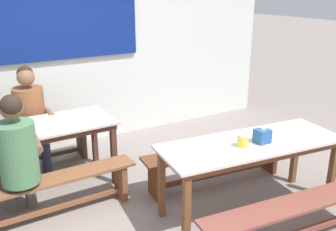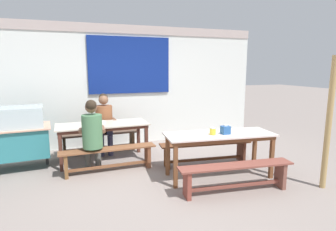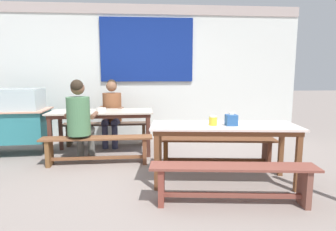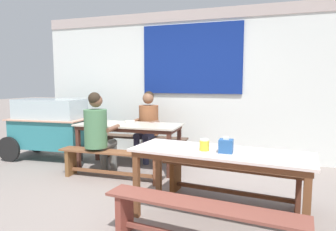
{
  "view_description": "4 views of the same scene",
  "coord_description": "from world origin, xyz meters",
  "px_view_note": "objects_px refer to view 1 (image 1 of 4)",
  "views": [
    {
      "loc": [
        -1.46,
        -2.64,
        2.17
      ],
      "look_at": [
        0.32,
        0.41,
        0.94
      ],
      "focal_mm": 40.45,
      "sensor_mm": 36.0,
      "label": 1
    },
    {
      "loc": [
        -1.4,
        -4.09,
        1.83
      ],
      "look_at": [
        0.36,
        0.84,
        0.92
      ],
      "focal_mm": 29.61,
      "sensor_mm": 36.0,
      "label": 2
    },
    {
      "loc": [
        -0.06,
        -3.51,
        1.36
      ],
      "look_at": [
        0.26,
        0.54,
        0.77
      ],
      "focal_mm": 29.64,
      "sensor_mm": 36.0,
      "label": 3
    },
    {
      "loc": [
        1.35,
        -3.16,
        1.45
      ],
      "look_at": [
        0.01,
        0.86,
        0.97
      ],
      "focal_mm": 31.86,
      "sensor_mm": 36.0,
      "label": 4
    }
  ],
  "objects_px": {
    "dining_table_far": "(32,134)",
    "soup_bowl": "(28,123)",
    "bench_near_back": "(216,159)",
    "bench_near_front": "(291,218)",
    "tissue_box": "(262,136)",
    "bench_far_back": "(24,146)",
    "person_center_facing": "(30,113)",
    "condiment_jar": "(242,141)",
    "dining_table_near": "(251,149)",
    "person_left_back_turned": "(17,154)",
    "bench_far_front": "(52,191)"
  },
  "relations": [
    {
      "from": "dining_table_far",
      "to": "condiment_jar",
      "type": "distance_m",
      "value": 2.19
    },
    {
      "from": "person_left_back_turned",
      "to": "dining_table_far",
      "type": "bearing_deg",
      "value": 66.82
    },
    {
      "from": "bench_far_back",
      "to": "person_center_facing",
      "type": "distance_m",
      "value": 0.44
    },
    {
      "from": "person_left_back_turned",
      "to": "person_center_facing",
      "type": "bearing_deg",
      "value": 73.26
    },
    {
      "from": "bench_near_back",
      "to": "person_left_back_turned",
      "type": "relative_size",
      "value": 1.36
    },
    {
      "from": "dining_table_far",
      "to": "tissue_box",
      "type": "distance_m",
      "value": 2.37
    },
    {
      "from": "tissue_box",
      "to": "condiment_jar",
      "type": "bearing_deg",
      "value": 173.53
    },
    {
      "from": "bench_near_front",
      "to": "soup_bowl",
      "type": "height_order",
      "value": "soup_bowl"
    },
    {
      "from": "dining_table_far",
      "to": "person_center_facing",
      "type": "bearing_deg",
      "value": 80.12
    },
    {
      "from": "dining_table_far",
      "to": "person_center_facing",
      "type": "height_order",
      "value": "person_center_facing"
    },
    {
      "from": "dining_table_near",
      "to": "bench_far_back",
      "type": "xyz_separation_m",
      "value": [
        -1.74,
        2.09,
        -0.37
      ]
    },
    {
      "from": "soup_bowl",
      "to": "dining_table_far",
      "type": "bearing_deg",
      "value": -72.94
    },
    {
      "from": "bench_near_back",
      "to": "bench_near_front",
      "type": "relative_size",
      "value": 1.0
    },
    {
      "from": "dining_table_far",
      "to": "bench_far_back",
      "type": "distance_m",
      "value": 0.72
    },
    {
      "from": "bench_far_back",
      "to": "person_center_facing",
      "type": "relative_size",
      "value": 1.32
    },
    {
      "from": "bench_near_back",
      "to": "soup_bowl",
      "type": "height_order",
      "value": "soup_bowl"
    },
    {
      "from": "tissue_box",
      "to": "soup_bowl",
      "type": "bearing_deg",
      "value": 138.63
    },
    {
      "from": "dining_table_near",
      "to": "bench_far_front",
      "type": "relative_size",
      "value": 1.11
    },
    {
      "from": "person_left_back_turned",
      "to": "tissue_box",
      "type": "distance_m",
      "value": 2.26
    },
    {
      "from": "dining_table_far",
      "to": "bench_near_back",
      "type": "distance_m",
      "value": 2.03
    },
    {
      "from": "bench_near_back",
      "to": "tissue_box",
      "type": "bearing_deg",
      "value": -89.57
    },
    {
      "from": "bench_near_front",
      "to": "soup_bowl",
      "type": "relative_size",
      "value": 9.98
    },
    {
      "from": "bench_far_back",
      "to": "tissue_box",
      "type": "relative_size",
      "value": 10.79
    },
    {
      "from": "bench_far_back",
      "to": "soup_bowl",
      "type": "relative_size",
      "value": 9.59
    },
    {
      "from": "bench_near_front",
      "to": "bench_near_back",
      "type": "bearing_deg",
      "value": 83.79
    },
    {
      "from": "dining_table_near",
      "to": "tissue_box",
      "type": "xyz_separation_m",
      "value": [
        0.07,
        -0.06,
        0.15
      ]
    },
    {
      "from": "person_center_facing",
      "to": "soup_bowl",
      "type": "height_order",
      "value": "person_center_facing"
    },
    {
      "from": "person_center_facing",
      "to": "condiment_jar",
      "type": "relative_size",
      "value": 10.77
    },
    {
      "from": "bench_near_back",
      "to": "person_center_facing",
      "type": "relative_size",
      "value": 1.38
    },
    {
      "from": "dining_table_near",
      "to": "condiment_jar",
      "type": "relative_size",
      "value": 15.72
    },
    {
      "from": "dining_table_far",
      "to": "soup_bowl",
      "type": "bearing_deg",
      "value": 107.06
    },
    {
      "from": "dining_table_near",
      "to": "bench_far_front",
      "type": "bearing_deg",
      "value": 153.58
    },
    {
      "from": "dining_table_far",
      "to": "bench_near_back",
      "type": "relative_size",
      "value": 0.99
    },
    {
      "from": "bench_far_back",
      "to": "condiment_jar",
      "type": "height_order",
      "value": "condiment_jar"
    },
    {
      "from": "bench_near_back",
      "to": "condiment_jar",
      "type": "height_order",
      "value": "condiment_jar"
    },
    {
      "from": "dining_table_near",
      "to": "soup_bowl",
      "type": "distance_m",
      "value": 2.34
    },
    {
      "from": "dining_table_far",
      "to": "condiment_jar",
      "type": "bearing_deg",
      "value": -43.61
    },
    {
      "from": "dining_table_far",
      "to": "soup_bowl",
      "type": "xyz_separation_m",
      "value": [
        -0.02,
        0.08,
        0.1
      ]
    },
    {
      "from": "bench_far_back",
      "to": "person_center_facing",
      "type": "xyz_separation_m",
      "value": [
        0.11,
        -0.05,
        0.42
      ]
    },
    {
      "from": "bench_far_front",
      "to": "person_center_facing",
      "type": "xyz_separation_m",
      "value": [
        0.08,
        1.19,
        0.43
      ]
    },
    {
      "from": "bench_far_back",
      "to": "person_left_back_turned",
      "type": "height_order",
      "value": "person_left_back_turned"
    },
    {
      "from": "bench_far_front",
      "to": "condiment_jar",
      "type": "distance_m",
      "value": 1.87
    },
    {
      "from": "bench_far_front",
      "to": "soup_bowl",
      "type": "relative_size",
      "value": 9.52
    },
    {
      "from": "bench_far_back",
      "to": "dining_table_near",
      "type": "bearing_deg",
      "value": -50.16
    },
    {
      "from": "dining_table_far",
      "to": "bench_near_front",
      "type": "relative_size",
      "value": 1.0
    },
    {
      "from": "bench_far_front",
      "to": "bench_far_back",
      "type": "bearing_deg",
      "value": 91.37
    },
    {
      "from": "bench_near_front",
      "to": "soup_bowl",
      "type": "bearing_deg",
      "value": 127.92
    },
    {
      "from": "bench_near_front",
      "to": "bench_far_back",
      "type": "bearing_deg",
      "value": 121.79
    },
    {
      "from": "dining_table_near",
      "to": "condiment_jar",
      "type": "xyz_separation_m",
      "value": [
        -0.15,
        -0.03,
        0.14
      ]
    },
    {
      "from": "dining_table_near",
      "to": "bench_near_back",
      "type": "bearing_deg",
      "value": 83.79
    }
  ]
}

